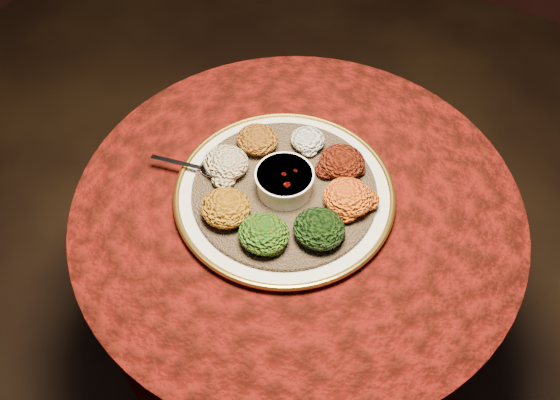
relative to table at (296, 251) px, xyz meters
The scene contains 13 objects.
table is the anchor object (origin of this frame).
platter 0.20m from the table, behind, with size 0.57×0.57×0.02m.
injera 0.21m from the table, behind, with size 0.39×0.39×0.01m, color brown.
stew_bowl 0.24m from the table, behind, with size 0.12×0.12×0.05m.
spoon 0.30m from the table, behind, with size 0.16×0.05×0.01m.
portion_ayib 0.27m from the table, 109.50° to the left, with size 0.08×0.07×0.04m, color silver.
portion_kitfo 0.26m from the table, 67.80° to the left, with size 0.10×0.09×0.05m, color black.
portion_tikil 0.25m from the table, 17.81° to the left, with size 0.10×0.10×0.05m, color #A7660D.
portion_gomen 0.26m from the table, 39.31° to the right, with size 0.10×0.10×0.05m, color black.
portion_mixveg 0.27m from the table, 93.56° to the right, with size 0.10×0.10×0.05m, color #8B3409.
portion_kik 0.28m from the table, 133.46° to the right, with size 0.10×0.10×0.05m, color #AA610F.
portion_timatim 0.29m from the table, behind, with size 0.10×0.09×0.05m, color maroon.
portion_shiro 0.28m from the table, 150.30° to the left, with size 0.09×0.09×0.04m, color #894710.
Camera 1 is at (0.35, -0.71, 1.79)m, focal length 40.00 mm.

